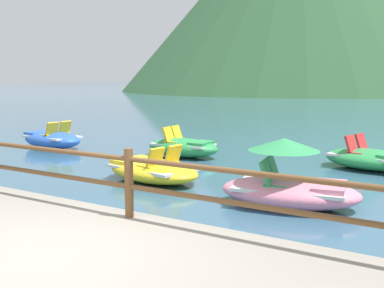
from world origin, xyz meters
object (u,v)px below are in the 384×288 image
Objects in this scene: pedal_boat_0 at (369,159)px; pedal_boat_1 at (289,184)px; pedal_boat_5 at (52,139)px; pedal_boat_2 at (183,147)px; pedal_boat_6 at (153,170)px.

pedal_boat_1 reaches higher than pedal_boat_0.
pedal_boat_1 is 1.09× the size of pedal_boat_5.
pedal_boat_0 is 0.94× the size of pedal_boat_1.
pedal_boat_5 reaches higher than pedal_boat_2.
pedal_boat_5 reaches higher than pedal_boat_6.
pedal_boat_1 is at bearing -37.61° from pedal_boat_2.
pedal_boat_5 is 0.95× the size of pedal_boat_6.
pedal_boat_2 is at bearing -169.44° from pedal_boat_0.
pedal_boat_2 is at bearing 110.44° from pedal_boat_6.
pedal_boat_1 is 1.19× the size of pedal_boat_2.
pedal_boat_1 reaches higher than pedal_boat_2.
pedal_boat_0 reaches higher than pedal_boat_6.
pedal_boat_0 is 5.00m from pedal_boat_2.
pedal_boat_6 is (-3.80, -3.92, -0.01)m from pedal_boat_0.
pedal_boat_0 is 9.59m from pedal_boat_5.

